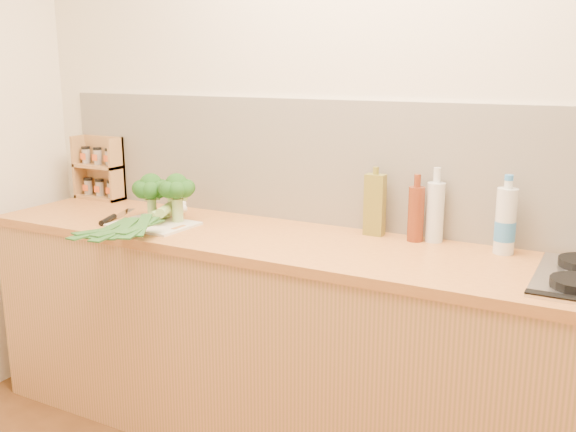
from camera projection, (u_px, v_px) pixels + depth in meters
The scene contains 14 objects.
room_shell at pixel (366, 166), 2.67m from camera, with size 3.50×3.50×3.50m.
counter at pixel (334, 352), 2.59m from camera, with size 3.20×0.62×0.90m.
chopping_board at pixel (154, 224), 2.79m from camera, with size 0.34×0.25×0.01m, color beige.
broccoli_left at pixel (151, 188), 2.86m from camera, with size 0.17×0.17×0.20m.
broccoli_right at pixel (177, 189), 2.79m from camera, with size 0.16×0.16×0.21m.
leek_front at pixel (145, 219), 2.76m from camera, with size 0.12×0.65×0.04m.
leek_mid at pixel (153, 216), 2.74m from camera, with size 0.18×0.70×0.04m.
leek_back at pixel (160, 213), 2.72m from camera, with size 0.29×0.67×0.04m.
chefs_knife at pixel (112, 218), 2.88m from camera, with size 0.15×0.33×0.03m.
spice_rack at pixel (101, 172), 3.33m from camera, with size 0.27×0.11×0.32m.
oil_tin at pixel (375, 204), 2.61m from camera, with size 0.08×0.05×0.28m.
glass_bottle at pixel (435, 211), 2.51m from camera, with size 0.07×0.07×0.30m.
amber_bottle at pixel (416, 213), 2.52m from camera, with size 0.06×0.06×0.27m.
water_bottle at pixel (505, 223), 2.35m from camera, with size 0.08×0.08×0.27m.
Camera 1 is at (0.97, -0.99, 1.58)m, focal length 40.00 mm.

